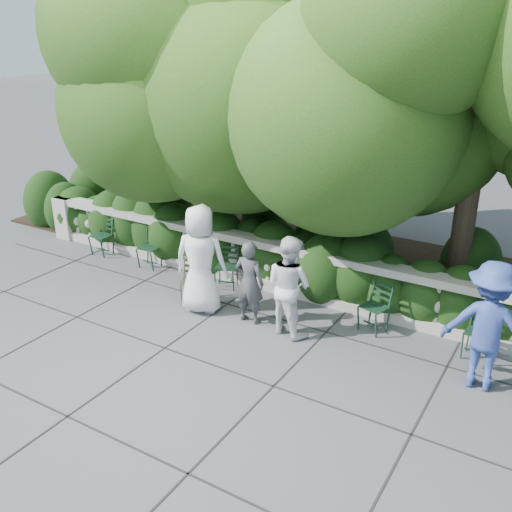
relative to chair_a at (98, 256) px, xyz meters
The scene contains 14 objects.
ground 4.44m from the chair_a, 16.32° to the right, with size 90.00×90.00×0.00m, color #47494E.
balustrade 4.33m from the chair_a, ahead, with size 12.00×0.44×1.00m.
shrub_hedge 4.61m from the chair_a, 22.35° to the left, with size 15.00×2.60×1.70m, color black, non-canonical shape.
tree_canopy 6.63m from the chair_a, 21.46° to the left, with size 15.04×6.52×6.78m.
chair_a is the anchor object (origin of this frame).
chair_b 3.40m from the chair_a, ahead, with size 0.44×0.48×0.84m, color black, non-canonical shape.
chair_c 1.41m from the chair_a, ahead, with size 0.44×0.48×0.84m, color black, non-canonical shape.
chair_d 6.37m from the chair_a, ahead, with size 0.44×0.48×0.84m, color black, non-canonical shape.
chair_e 8.07m from the chair_a, ahead, with size 0.44×0.48×0.84m, color black, non-canonical shape.
chair_weathered 3.37m from the chair_a, 14.69° to the right, with size 0.44×0.48×0.84m, color black, non-canonical shape.
person_businessman 3.73m from the chair_a, 13.75° to the right, with size 0.96×0.63×1.97m, color silver.
person_woman_grey 4.58m from the chair_a, ahead, with size 0.54×0.36×1.48m, color #3C3D41.
person_casual_man 5.31m from the chair_a, ahead, with size 0.83×0.65×1.71m, color white.
person_older_blue 8.35m from the chair_a, ahead, with size 1.23×0.71×1.91m, color #2E438C.
Camera 1 is at (4.83, -6.98, 4.82)m, focal length 40.00 mm.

